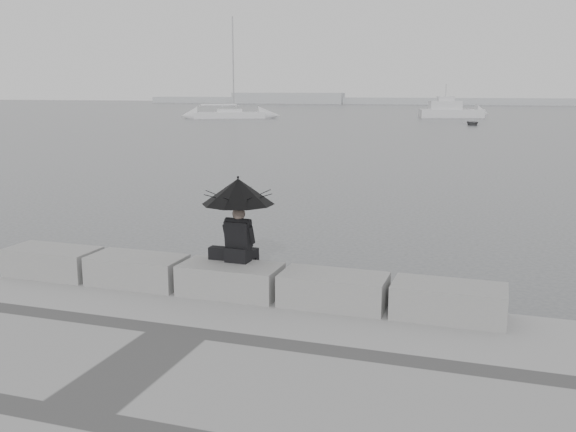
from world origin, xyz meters
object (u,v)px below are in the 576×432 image
(seated_person, at_px, (238,200))
(sailboat_left, at_px, (230,114))
(motor_cruiser, at_px, (451,111))
(dinghy, at_px, (472,123))

(seated_person, bearing_deg, sailboat_left, 115.73)
(seated_person, xyz_separation_m, sailboat_left, (-29.92, 68.29, -1.49))
(seated_person, distance_m, motor_cruiser, 79.94)
(sailboat_left, height_order, dinghy, sailboat_left)
(seated_person, distance_m, dinghy, 61.92)
(sailboat_left, height_order, motor_cruiser, sailboat_left)
(motor_cruiser, xyz_separation_m, dinghy, (3.59, -18.00, -0.66))
(seated_person, height_order, dinghy, seated_person)
(sailboat_left, distance_m, dinghy, 31.42)
(sailboat_left, bearing_deg, motor_cruiser, -2.29)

